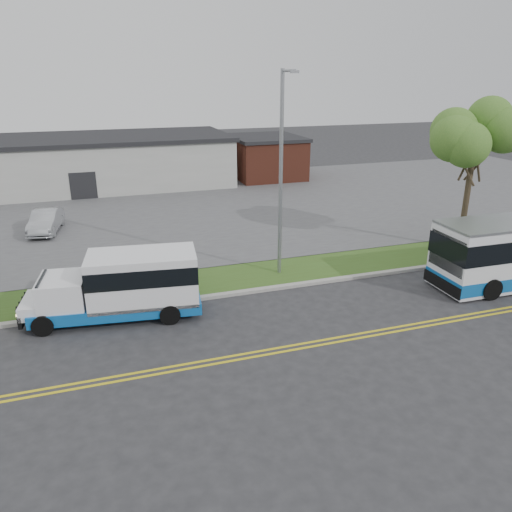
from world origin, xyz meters
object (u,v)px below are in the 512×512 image
object	(u,v)px
streetlight_near	(281,169)
parked_car_a	(46,221)
shuttle_bus	(126,284)
pedestrian	(183,264)
tree_east	(475,138)

from	to	relation	value
streetlight_near	parked_car_a	world-z (taller)	streetlight_near
shuttle_bus	parked_car_a	xyz separation A→B (m)	(-3.82, 13.17, -0.63)
pedestrian	parked_car_a	xyz separation A→B (m)	(-6.57, 10.63, -0.24)
tree_east	shuttle_bus	bearing A→B (deg)	-172.35
streetlight_near	pedestrian	distance (m)	6.35
tree_east	parked_car_a	distance (m)	25.33
tree_east	parked_car_a	bearing A→B (deg)	154.43
shuttle_bus	streetlight_near	bearing A→B (deg)	23.70
tree_east	streetlight_near	size ratio (longest dim) A/B	0.88
streetlight_near	pedestrian	world-z (taller)	streetlight_near
pedestrian	parked_car_a	bearing A→B (deg)	-89.58
streetlight_near	parked_car_a	xyz separation A→B (m)	(-11.33, 10.95, -4.44)
pedestrian	shuttle_bus	bearing A→B (deg)	11.38
shuttle_bus	tree_east	bearing A→B (deg)	14.92
tree_east	parked_car_a	size ratio (longest dim) A/B	1.97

